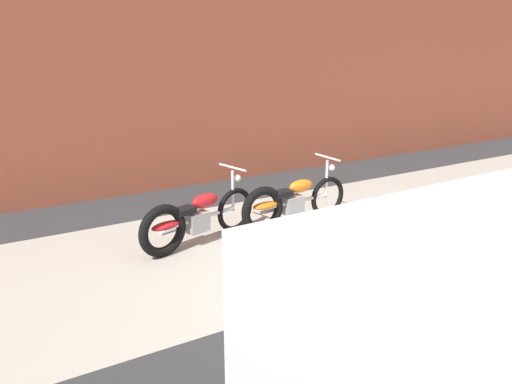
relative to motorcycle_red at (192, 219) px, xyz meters
name	(u,v)px	position (x,y,z in m)	size (l,w,h in m)	color
ground_plane	(357,289)	(1.19, -2.12, -0.40)	(80.00, 80.00, 0.00)	#2D2D30
sidewalk_slab	(278,238)	(1.19, -0.37, -0.40)	(36.00, 3.50, 0.01)	#9E998E
brick_building_wall	(184,52)	(1.19, 3.08, 2.19)	(36.00, 0.50, 5.18)	brown
motorcycle_red	(192,219)	(0.00, 0.00, 0.00)	(1.96, 0.77, 1.03)	black
motorcycle_orange	(289,202)	(1.60, -0.02, 0.00)	(2.01, 0.58, 1.03)	black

